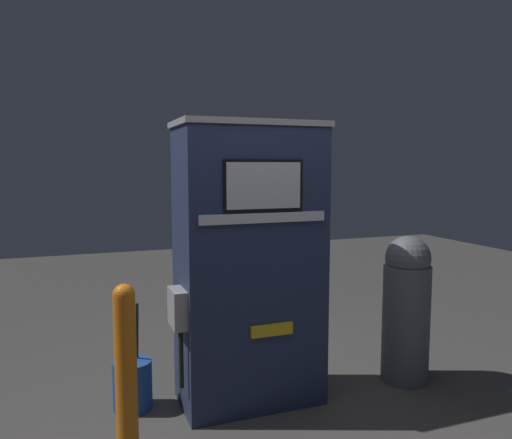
{
  "coord_description": "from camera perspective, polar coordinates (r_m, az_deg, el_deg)",
  "views": [
    {
      "loc": [
        -1.17,
        -2.99,
        1.69
      ],
      "look_at": [
        0.0,
        0.14,
        1.33
      ],
      "focal_mm": 35.0,
      "sensor_mm": 36.0,
      "label": 1
    }
  ],
  "objects": [
    {
      "name": "gas_pump",
      "position": [
        3.53,
        -0.81,
        -5.14
      ],
      "size": [
        1.09,
        0.58,
        1.99
      ],
      "color": "#232D4C",
      "rests_on": "ground_plane"
    },
    {
      "name": "ground_plane",
      "position": [
        3.63,
        0.81,
        -21.58
      ],
      "size": [
        14.0,
        14.0,
        0.0
      ],
      "primitive_type": "plane",
      "color": "#423F3D"
    },
    {
      "name": "trash_bin",
      "position": [
        4.12,
        16.81,
        -9.56
      ],
      "size": [
        0.37,
        0.37,
        1.15
      ],
      "color": "#51565B",
      "rests_on": "ground_plane"
    },
    {
      "name": "safety_bollard",
      "position": [
        3.0,
        -14.64,
        -16.47
      ],
      "size": [
        0.12,
        0.12,
        1.05
      ],
      "color": "orange",
      "rests_on": "ground_plane"
    },
    {
      "name": "squeegee_bucket",
      "position": [
        3.76,
        -13.93,
        -17.81
      ],
      "size": [
        0.27,
        0.27,
        0.76
      ],
      "color": "#1E478C",
      "rests_on": "ground_plane"
    }
  ]
}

